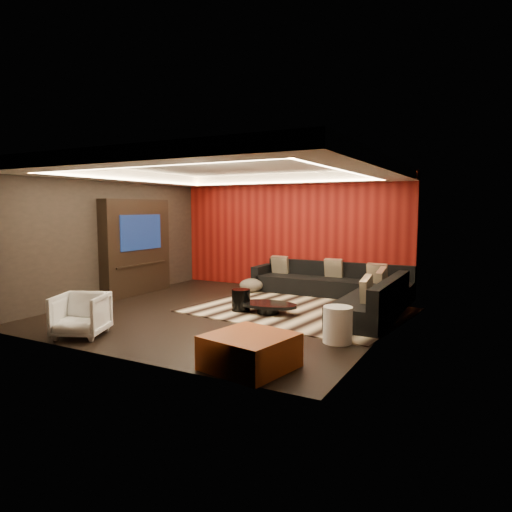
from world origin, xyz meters
The scene contains 26 objects.
floor centered at (0.00, 0.00, -0.01)m, with size 6.00×6.00×0.02m, color black.
ceiling centered at (0.00, 0.00, 2.81)m, with size 6.00×6.00×0.02m, color silver.
wall_back centered at (0.00, 3.01, 1.40)m, with size 6.00×0.02×2.80m, color black.
wall_left centered at (-3.01, 0.00, 1.40)m, with size 0.02×6.00×2.80m, color black.
wall_right centered at (3.01, 0.00, 1.40)m, with size 0.02×6.00×2.80m, color black.
red_feature_wall centered at (0.00, 2.97, 1.40)m, with size 5.98×0.05×2.78m, color #6B0C0A.
soffit_back centered at (0.00, 2.70, 2.69)m, with size 6.00×0.60×0.22m, color silver.
soffit_front centered at (0.00, -2.70, 2.69)m, with size 6.00×0.60×0.22m, color silver.
soffit_left centered at (-2.70, 0.00, 2.69)m, with size 0.60×4.80×0.22m, color silver.
soffit_right centered at (2.70, 0.00, 2.69)m, with size 0.60×4.80×0.22m, color silver.
cove_back centered at (0.00, 2.36, 2.60)m, with size 4.80×0.08×0.04m, color #FFD899.
cove_front centered at (0.00, -2.36, 2.60)m, with size 4.80×0.08×0.04m, color #FFD899.
cove_left centered at (-2.36, 0.00, 2.60)m, with size 0.08×4.80×0.04m, color #FFD899.
cove_right centered at (2.36, 0.00, 2.60)m, with size 0.08×4.80×0.04m, color #FFD899.
tv_surround centered at (-2.85, 0.60, 1.10)m, with size 0.30×2.00×2.20m, color black.
tv_screen centered at (-2.69, 0.60, 1.45)m, with size 0.04×1.30×0.80m, color black.
tv_shelf centered at (-2.69, 0.60, 0.70)m, with size 0.04×1.60×0.04m, color black.
rug centered at (1.16, 0.77, 0.01)m, with size 4.00×3.00×0.02m, color beige.
coffee_table centered at (0.76, 0.22, 0.12)m, with size 1.14×1.14×0.19m, color black.
drum_stool centered at (0.21, 0.15, 0.23)m, with size 0.36×0.36×0.42m, color black.
striped_pouf centered at (-0.59, 2.02, 0.18)m, with size 0.57×0.57×0.31m, color #C0AF95.
white_side_table centered at (2.50, -0.93, 0.27)m, with size 0.44×0.44×0.54m, color white.
orange_ottoman centered at (1.87, -2.50, 0.22)m, with size 0.97×0.97×0.43m, color #944113.
armchair centered at (-1.14, -2.50, 0.34)m, with size 0.72×0.75×0.68m, color white.
sectional_sofa centered at (1.73, 1.86, 0.26)m, with size 3.65×3.50×0.75m.
throw_pillows centered at (1.71, 1.90, 0.62)m, with size 3.04×2.80×0.50m.
Camera 1 is at (4.56, -7.35, 2.00)m, focal length 32.00 mm.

